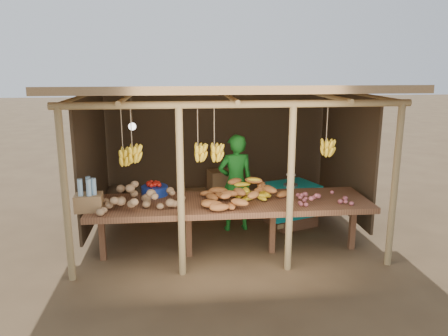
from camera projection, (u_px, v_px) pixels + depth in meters
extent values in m
plane|color=brown|center=(224.00, 230.00, 7.23)|extent=(60.00, 60.00, 0.00)
cylinder|color=#9E8152|center=(65.00, 197.00, 5.31)|extent=(0.09, 0.09, 2.20)
cylinder|color=#9E8152|center=(395.00, 187.00, 5.73)|extent=(0.09, 0.09, 2.20)
cylinder|color=#9E8152|center=(105.00, 150.00, 8.21)|extent=(0.09, 0.09, 2.20)
cylinder|color=#9E8152|center=(322.00, 145.00, 8.63)|extent=(0.09, 0.09, 2.20)
cylinder|color=#9E8152|center=(181.00, 193.00, 5.45)|extent=(0.09, 0.09, 2.20)
cylinder|color=#9E8152|center=(290.00, 190.00, 5.59)|extent=(0.09, 0.09, 2.20)
cylinder|color=#9E8152|center=(237.00, 104.00, 5.26)|extent=(4.40, 0.09, 0.09)
cylinder|color=#9E8152|center=(216.00, 90.00, 8.16)|extent=(4.40, 0.09, 0.09)
cube|color=#A77C4D|center=(224.00, 90.00, 6.69)|extent=(4.70, 3.50, 0.28)
cube|color=#402F1E|center=(216.00, 142.00, 8.38)|extent=(4.20, 0.04, 1.98)
cube|color=#402F1E|center=(93.00, 158.00, 6.93)|extent=(0.04, 2.40, 1.98)
cube|color=#402F1E|center=(345.00, 153.00, 7.35)|extent=(0.04, 2.40, 1.98)
cube|color=brown|center=(231.00, 204.00, 6.13)|extent=(3.90, 1.05, 0.08)
cube|color=brown|center=(102.00, 235.00, 6.04)|extent=(0.08, 0.08, 0.72)
cube|color=brown|center=(189.00, 232.00, 6.16)|extent=(0.08, 0.08, 0.72)
cube|color=brown|center=(272.00, 229.00, 6.28)|extent=(0.08, 0.08, 0.72)
cube|color=brown|center=(352.00, 226.00, 6.41)|extent=(0.08, 0.08, 0.72)
cylinder|color=navy|center=(155.00, 191.00, 6.39)|extent=(0.38, 0.38, 0.13)
cube|color=olive|center=(89.00, 202.00, 5.71)|extent=(0.36, 0.29, 0.22)
imported|color=#1A7620|center=(236.00, 183.00, 7.07)|extent=(0.62, 0.45, 1.59)
cube|color=brown|center=(291.00, 206.00, 7.39)|extent=(0.87, 0.80, 0.65)
cube|color=#0D9496|center=(292.00, 186.00, 7.31)|extent=(0.96, 0.90, 0.06)
cube|color=olive|center=(222.00, 199.00, 8.15)|extent=(0.51, 0.44, 0.37)
cube|color=olive|center=(222.00, 180.00, 8.07)|extent=(0.51, 0.44, 0.37)
cube|color=olive|center=(194.00, 200.00, 8.10)|extent=(0.51, 0.44, 0.37)
ellipsoid|color=#402F1E|center=(114.00, 197.00, 8.13)|extent=(0.42, 0.42, 0.57)
ellipsoid|color=#402F1E|center=(135.00, 197.00, 8.17)|extent=(0.42, 0.42, 0.57)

